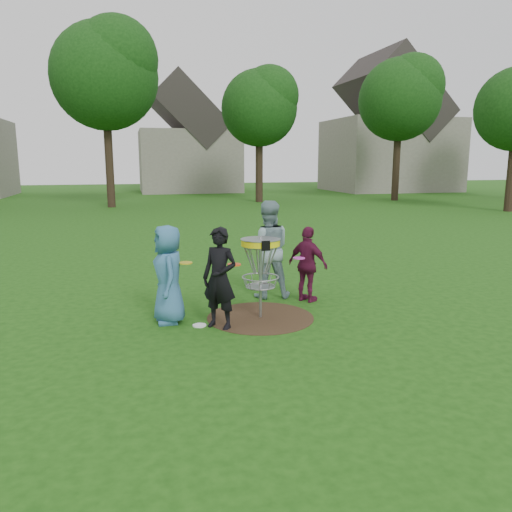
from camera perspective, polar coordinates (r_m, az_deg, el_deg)
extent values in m
plane|color=#19470F|center=(8.47, 0.51, -7.03)|extent=(100.00, 100.00, 0.00)
cylinder|color=#47331E|center=(8.47, 0.51, -7.01)|extent=(1.80, 1.80, 0.01)
imported|color=teal|center=(8.15, -9.98, -2.09)|extent=(0.55, 0.81, 1.60)
imported|color=black|center=(7.79, -4.18, -2.54)|extent=(0.69, 0.67, 1.60)
imported|color=#7E9BA2|center=(9.51, 1.31, 0.75)|extent=(1.01, 0.85, 1.87)
imported|color=#5D1535|center=(9.30, 5.95, -0.96)|extent=(0.77, 0.87, 1.41)
cylinder|color=white|center=(8.10, -6.48, -7.88)|extent=(0.22, 0.22, 0.02)
cylinder|color=#9EA0A5|center=(8.28, 0.51, -2.49)|extent=(0.05, 0.05, 1.38)
cylinder|color=#F4EA0C|center=(8.17, 0.52, 1.54)|extent=(0.64, 0.64, 0.10)
cylinder|color=#9EA0A5|center=(8.16, 0.52, 1.93)|extent=(0.66, 0.66, 0.01)
cube|color=black|center=(7.86, 1.13, 1.17)|extent=(0.14, 0.02, 0.16)
torus|color=#9EA0A5|center=(8.28, 0.51, -2.42)|extent=(0.62, 0.62, 0.02)
torus|color=#9EA0A5|center=(8.32, 0.51, -3.49)|extent=(0.50, 0.50, 0.02)
cylinder|color=#9EA0A5|center=(8.32, 0.51, -3.56)|extent=(0.44, 0.44, 0.01)
cylinder|color=gold|center=(8.11, -8.05, -0.78)|extent=(0.22, 0.22, 0.02)
cylinder|color=#F64414|center=(7.90, -2.51, -0.98)|extent=(0.22, 0.22, 0.02)
cylinder|color=#FF43C7|center=(9.20, 1.16, 1.74)|extent=(0.22, 0.22, 0.02)
cylinder|color=#FF43E2|center=(9.04, 4.92, -0.24)|extent=(0.22, 0.22, 0.02)
cylinder|color=#38281C|center=(29.31, -16.40, 9.88)|extent=(0.46, 0.46, 4.62)
sphere|color=#164211|center=(29.64, -16.91, 19.05)|extent=(5.72, 5.72, 5.72)
cylinder|color=#38281C|center=(31.84, 0.36, 9.61)|extent=(0.46, 0.46, 3.78)
sphere|color=#164211|center=(31.98, 0.37, 16.55)|extent=(4.68, 4.68, 4.68)
cylinder|color=#38281C|center=(34.34, 15.71, 9.65)|extent=(0.46, 0.46, 4.20)
sphere|color=#164211|center=(34.54, 16.10, 16.79)|extent=(5.20, 5.20, 5.20)
cylinder|color=#38281C|center=(28.97, 27.13, 7.88)|extent=(0.46, 0.46, 3.36)
cube|color=gray|center=(43.09, -7.70, 10.66)|extent=(8.00, 7.00, 5.00)
cube|color=#2D2826|center=(43.26, -7.84, 15.88)|extent=(6.11, 7.14, 6.11)
cube|color=gray|center=(45.50, 14.97, 11.03)|extent=(10.00, 8.00, 6.00)
cube|color=#2D2826|center=(45.79, 15.28, 17.04)|extent=(7.64, 8.16, 7.64)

